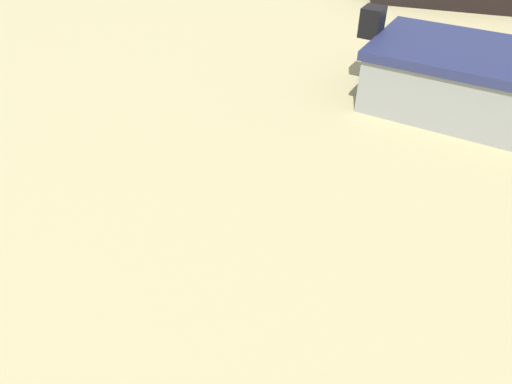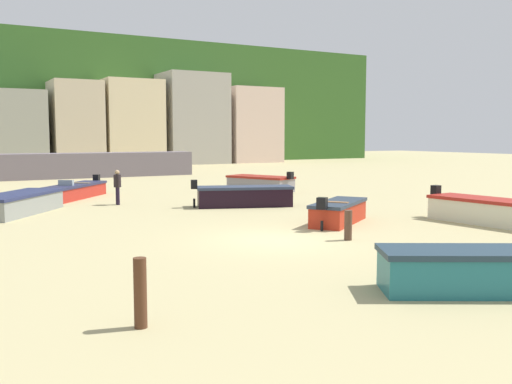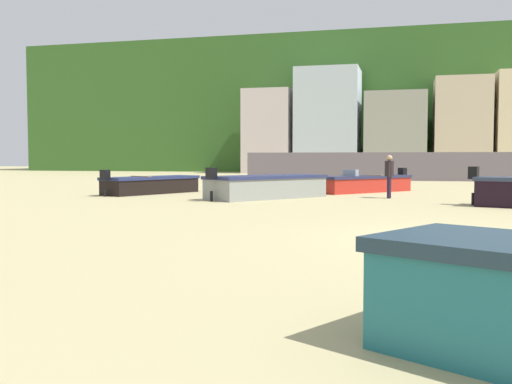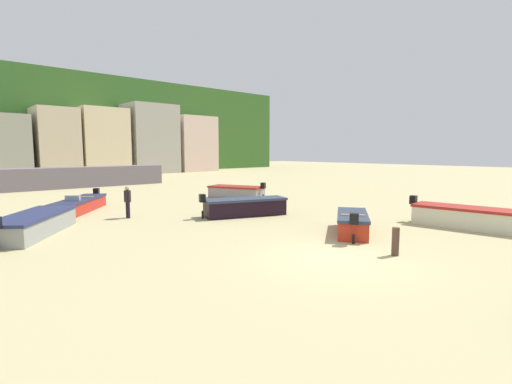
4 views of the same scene
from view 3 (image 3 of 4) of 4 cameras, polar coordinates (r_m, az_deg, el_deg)
name	(u,v)px [view 3 (image 3 of 4)]	position (r m, az deg, el deg)	size (l,w,h in m)	color
ground_plane	(474,241)	(11.45, 20.32, -4.48)	(160.00, 160.00, 0.00)	tan
headland_hill	(418,112)	(77.52, 15.43, 7.49)	(90.00, 32.00, 14.64)	#325C23
harbor_pier	(403,166)	(41.30, 14.03, 2.43)	(21.29, 2.40, 1.88)	slate
townhouse_far_left	(270,132)	(59.57, 1.38, 5.82)	(4.70, 5.36, 8.24)	beige
townhouse_left	(328,121)	(58.52, 6.98, 6.78)	(6.05, 5.24, 10.15)	silver
townhouse_centre_left	(396,133)	(57.95, 13.33, 5.53)	(5.67, 5.20, 7.68)	gray
townhouse_centre	(461,127)	(58.28, 19.22, 5.99)	(4.93, 5.44, 8.84)	beige
boat_red_2	(364,184)	(26.45, 10.42, 0.81)	(4.13, 4.76, 1.05)	#B1281D
boat_black_4	(151,185)	(25.29, -10.11, 0.69)	(3.00, 4.76, 1.05)	black
boat_grey_9	(266,187)	(22.03, 1.02, 0.52)	(4.18, 4.88, 1.18)	gray
beach_walker_foreground	(389,173)	(22.61, 12.75, 1.82)	(0.36, 0.53, 1.62)	black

